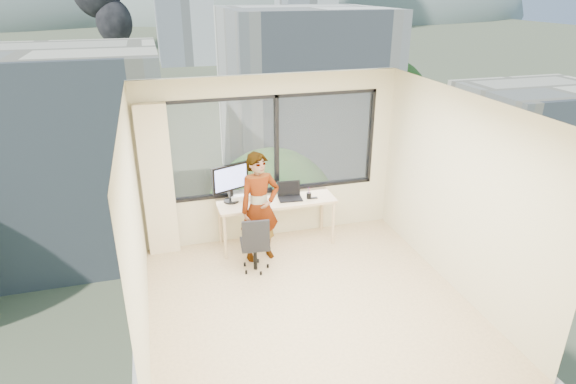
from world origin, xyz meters
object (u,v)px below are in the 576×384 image
object	(u,v)px
person	(260,207)
desk	(276,221)
chair	(255,242)
game_console	(240,195)
monitor	(231,183)
laptop	(290,192)
handbag	(281,187)

from	to	relation	value
person	desk	bearing A→B (deg)	37.37
desk	person	distance (m)	0.67
chair	game_console	distance (m)	0.95
desk	monitor	bearing A→B (deg)	169.67
desk	chair	bearing A→B (deg)	-126.27
chair	game_console	world-z (taller)	chair
person	game_console	distance (m)	0.60
chair	laptop	world-z (taller)	laptop
game_console	handbag	world-z (taller)	handbag
desk	person	bearing A→B (deg)	-133.28
person	monitor	distance (m)	0.63
monitor	handbag	bearing A→B (deg)	-14.71
desk	laptop	distance (m)	0.54
desk	monitor	distance (m)	0.96
desk	chair	xyz separation A→B (m)	(-0.49, -0.67, 0.07)
handbag	laptop	bearing A→B (deg)	-65.25
desk	game_console	world-z (taller)	game_console
chair	game_console	bearing A→B (deg)	97.36
desk	monitor	size ratio (longest dim) A/B	2.98
desk	laptop	world-z (taller)	laptop
monitor	game_console	distance (m)	0.32
desk	chair	size ratio (longest dim) A/B	2.04
desk	handbag	distance (m)	0.54
person	chair	bearing A→B (deg)	-125.37
monitor	handbag	distance (m)	0.83
person	monitor	bearing A→B (deg)	114.83
game_console	handbag	bearing A→B (deg)	-4.96
chair	desk	bearing A→B (deg)	59.44
laptop	game_console	bearing A→B (deg)	166.10
person	game_console	bearing A→B (deg)	97.56
monitor	game_console	bearing A→B (deg)	9.57
laptop	monitor	bearing A→B (deg)	174.86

